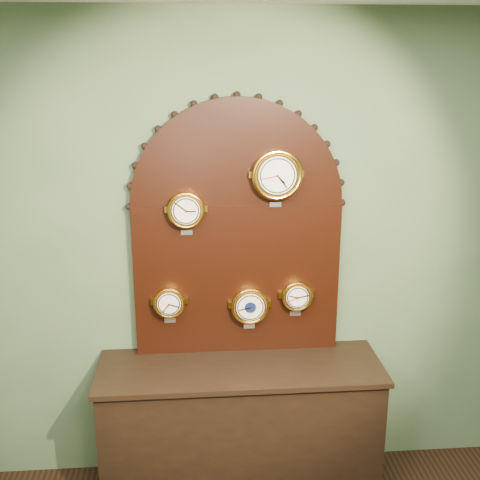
{
  "coord_description": "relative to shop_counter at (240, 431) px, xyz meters",
  "views": [
    {
      "loc": [
        -0.26,
        -0.89,
        2.53
      ],
      "look_at": [
        0.0,
        2.25,
        1.58
      ],
      "focal_mm": 45.44,
      "sensor_mm": 36.0,
      "label": 1
    }
  ],
  "objects": [
    {
      "name": "shop_counter",
      "position": [
        0.0,
        0.0,
        0.0
      ],
      "size": [
        1.6,
        0.5,
        0.8
      ],
      "primitive_type": "cube",
      "color": "black",
      "rests_on": "ground_plane"
    },
    {
      "name": "display_board",
      "position": [
        0.0,
        0.22,
        1.23
      ],
      "size": [
        1.26,
        0.06,
        1.53
      ],
      "color": "black",
      "rests_on": "shop_counter"
    },
    {
      "name": "tide_clock",
      "position": [
        0.35,
        0.15,
        0.79
      ],
      "size": [
        0.18,
        0.08,
        0.23
      ],
      "color": "gold",
      "rests_on": "display_board"
    },
    {
      "name": "arabic_clock",
      "position": [
        0.21,
        0.15,
        1.51
      ],
      "size": [
        0.28,
        0.08,
        0.33
      ],
      "color": "gold",
      "rests_on": "display_board"
    },
    {
      "name": "roman_clock",
      "position": [
        -0.29,
        0.15,
        1.32
      ],
      "size": [
        0.21,
        0.08,
        0.26
      ],
      "color": "gold",
      "rests_on": "display_board"
    },
    {
      "name": "barometer",
      "position": [
        0.07,
        0.15,
        0.74
      ],
      "size": [
        0.22,
        0.08,
        0.27
      ],
      "color": "gold",
      "rests_on": "display_board"
    },
    {
      "name": "wall_back",
      "position": [
        0.0,
        0.27,
        1.0
      ],
      "size": [
        4.0,
        0.0,
        4.0
      ],
      "primitive_type": "plane",
      "rotation": [
        1.57,
        0.0,
        0.0
      ],
      "color": "#4E6545",
      "rests_on": "ground"
    },
    {
      "name": "hygrometer",
      "position": [
        -0.4,
        0.15,
        0.77
      ],
      "size": [
        0.18,
        0.08,
        0.23
      ],
      "color": "gold",
      "rests_on": "display_board"
    }
  ]
}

